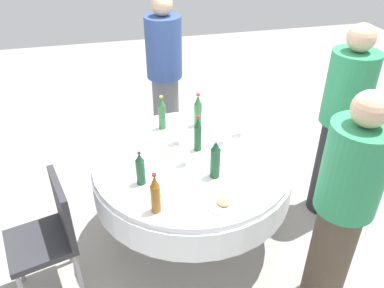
{
  "coord_description": "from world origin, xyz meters",
  "views": [
    {
      "loc": [
        2.2,
        -0.52,
        2.33
      ],
      "look_at": [
        0.0,
        0.0,
        0.86
      ],
      "focal_mm": 36.54,
      "sensor_mm": 36.0,
      "label": 1
    }
  ],
  "objects_px": {
    "bottle_dark_green_front": "(198,134)",
    "person_front": "(341,124)",
    "bottle_dark_green_right": "(215,160)",
    "bottle_green_east": "(198,111)",
    "wine_glass_east": "(241,122)",
    "wine_glass_north": "(185,152)",
    "bottle_amber_near": "(155,194)",
    "plate_left": "(137,156)",
    "bottle_dark_green_outer": "(140,169)",
    "plate_rear": "(258,150)",
    "person_near": "(343,208)",
    "person_right": "(165,75)",
    "chair_outer": "(50,231)",
    "wine_glass_outer": "(222,132)",
    "bottle_green_north": "(162,113)",
    "wine_glass_west": "(177,133)",
    "plate_inner": "(223,203)",
    "dining_table": "(192,175)"
  },
  "relations": [
    {
      "from": "bottle_dark_green_outer",
      "to": "plate_left",
      "type": "distance_m",
      "value": 0.32
    },
    {
      "from": "wine_glass_outer",
      "to": "bottle_green_north",
      "type": "bearing_deg",
      "value": -129.26
    },
    {
      "from": "bottle_dark_green_front",
      "to": "person_front",
      "type": "relative_size",
      "value": 0.17
    },
    {
      "from": "wine_glass_outer",
      "to": "chair_outer",
      "type": "distance_m",
      "value": 1.35
    },
    {
      "from": "plate_rear",
      "to": "plate_left",
      "type": "xyz_separation_m",
      "value": [
        -0.13,
        -0.86,
        0.0
      ]
    },
    {
      "from": "bottle_green_east",
      "to": "wine_glass_east",
      "type": "xyz_separation_m",
      "value": [
        0.22,
        0.28,
        -0.02
      ]
    },
    {
      "from": "wine_glass_east",
      "to": "wine_glass_outer",
      "type": "xyz_separation_m",
      "value": [
        0.08,
        -0.17,
        -0.01
      ]
    },
    {
      "from": "wine_glass_east",
      "to": "wine_glass_north",
      "type": "bearing_deg",
      "value": -60.59
    },
    {
      "from": "bottle_dark_green_right",
      "to": "wine_glass_north",
      "type": "relative_size",
      "value": 1.84
    },
    {
      "from": "bottle_dark_green_front",
      "to": "wine_glass_outer",
      "type": "distance_m",
      "value": 0.2
    },
    {
      "from": "wine_glass_outer",
      "to": "wine_glass_north",
      "type": "bearing_deg",
      "value": -58.02
    },
    {
      "from": "bottle_dark_green_outer",
      "to": "plate_rear",
      "type": "xyz_separation_m",
      "value": [
        -0.17,
        0.87,
        -0.1
      ]
    },
    {
      "from": "wine_glass_east",
      "to": "chair_outer",
      "type": "distance_m",
      "value": 1.54
    },
    {
      "from": "plate_inner",
      "to": "chair_outer",
      "type": "height_order",
      "value": "chair_outer"
    },
    {
      "from": "wine_glass_east",
      "to": "person_right",
      "type": "bearing_deg",
      "value": -159.7
    },
    {
      "from": "wine_glass_outer",
      "to": "person_front",
      "type": "bearing_deg",
      "value": 84.14
    },
    {
      "from": "bottle_dark_green_outer",
      "to": "wine_glass_east",
      "type": "xyz_separation_m",
      "value": [
        -0.42,
        0.82,
        0.0
      ]
    },
    {
      "from": "person_near",
      "to": "person_right",
      "type": "bearing_deg",
      "value": -114.62
    },
    {
      "from": "plate_inner",
      "to": "person_front",
      "type": "relative_size",
      "value": 0.13
    },
    {
      "from": "wine_glass_outer",
      "to": "plate_inner",
      "type": "relative_size",
      "value": 0.67
    },
    {
      "from": "bottle_amber_near",
      "to": "plate_left",
      "type": "height_order",
      "value": "bottle_amber_near"
    },
    {
      "from": "wine_glass_outer",
      "to": "wine_glass_west",
      "type": "xyz_separation_m",
      "value": [
        -0.07,
        -0.33,
        -0.0
      ]
    },
    {
      "from": "person_front",
      "to": "chair_outer",
      "type": "xyz_separation_m",
      "value": [
        0.31,
        -2.17,
        -0.32
      ]
    },
    {
      "from": "bottle_amber_near",
      "to": "wine_glass_north",
      "type": "height_order",
      "value": "bottle_amber_near"
    },
    {
      "from": "bottle_dark_green_right",
      "to": "wine_glass_north",
      "type": "height_order",
      "value": "bottle_dark_green_right"
    },
    {
      "from": "wine_glass_outer",
      "to": "person_near",
      "type": "distance_m",
      "value": 1.01
    },
    {
      "from": "bottle_dark_green_right",
      "to": "bottle_green_east",
      "type": "bearing_deg",
      "value": 175.45
    },
    {
      "from": "dining_table",
      "to": "wine_glass_outer",
      "type": "height_order",
      "value": "wine_glass_outer"
    },
    {
      "from": "bottle_dark_green_right",
      "to": "bottle_green_east",
      "type": "relative_size",
      "value": 1.01
    },
    {
      "from": "person_near",
      "to": "person_right",
      "type": "distance_m",
      "value": 2.18
    },
    {
      "from": "bottle_dark_green_right",
      "to": "person_front",
      "type": "xyz_separation_m",
      "value": [
        -0.28,
        1.08,
        -0.03
      ]
    },
    {
      "from": "bottle_amber_near",
      "to": "bottle_green_east",
      "type": "bearing_deg",
      "value": 152.24
    },
    {
      "from": "plate_left",
      "to": "person_near",
      "type": "relative_size",
      "value": 0.17
    },
    {
      "from": "bottle_green_east",
      "to": "plate_rear",
      "type": "relative_size",
      "value": 1.11
    },
    {
      "from": "plate_rear",
      "to": "person_near",
      "type": "distance_m",
      "value": 0.78
    },
    {
      "from": "wine_glass_outer",
      "to": "person_front",
      "type": "height_order",
      "value": "person_front"
    },
    {
      "from": "person_near",
      "to": "person_right",
      "type": "xyz_separation_m",
      "value": [
        -2.07,
        -0.67,
        0.03
      ]
    },
    {
      "from": "bottle_amber_near",
      "to": "plate_rear",
      "type": "distance_m",
      "value": 0.94
    },
    {
      "from": "bottle_dark_green_right",
      "to": "bottle_green_east",
      "type": "distance_m",
      "value": 0.68
    },
    {
      "from": "plate_rear",
      "to": "person_front",
      "type": "height_order",
      "value": "person_front"
    },
    {
      "from": "bottle_green_north",
      "to": "wine_glass_west",
      "type": "distance_m",
      "value": 0.26
    },
    {
      "from": "bottle_green_east",
      "to": "wine_glass_east",
      "type": "height_order",
      "value": "bottle_green_east"
    },
    {
      "from": "bottle_dark_green_right",
      "to": "wine_glass_outer",
      "type": "distance_m",
      "value": 0.41
    },
    {
      "from": "bottle_green_north",
      "to": "plate_rear",
      "type": "relative_size",
      "value": 1.12
    },
    {
      "from": "bottle_green_north",
      "to": "wine_glass_north",
      "type": "distance_m",
      "value": 0.53
    },
    {
      "from": "bottle_green_east",
      "to": "plate_inner",
      "type": "xyz_separation_m",
      "value": [
        0.96,
        -0.08,
        -0.12
      ]
    },
    {
      "from": "dining_table",
      "to": "bottle_amber_near",
      "type": "distance_m",
      "value": 0.64
    },
    {
      "from": "bottle_dark_green_outer",
      "to": "plate_left",
      "type": "relative_size",
      "value": 0.93
    },
    {
      "from": "bottle_dark_green_right",
      "to": "chair_outer",
      "type": "relative_size",
      "value": 0.32
    },
    {
      "from": "wine_glass_west",
      "to": "plate_inner",
      "type": "bearing_deg",
      "value": 10.29
    }
  ]
}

